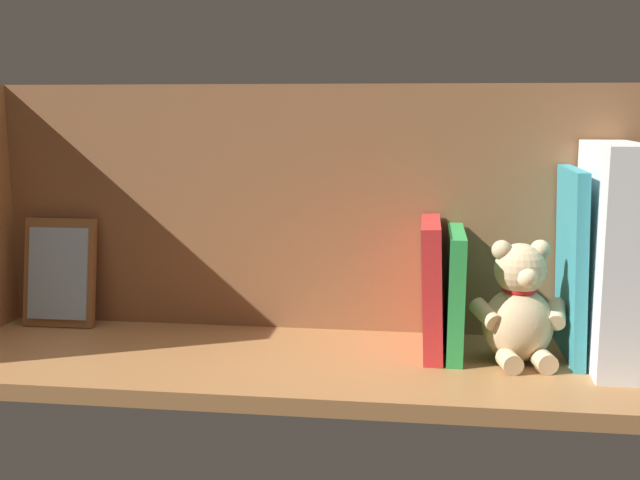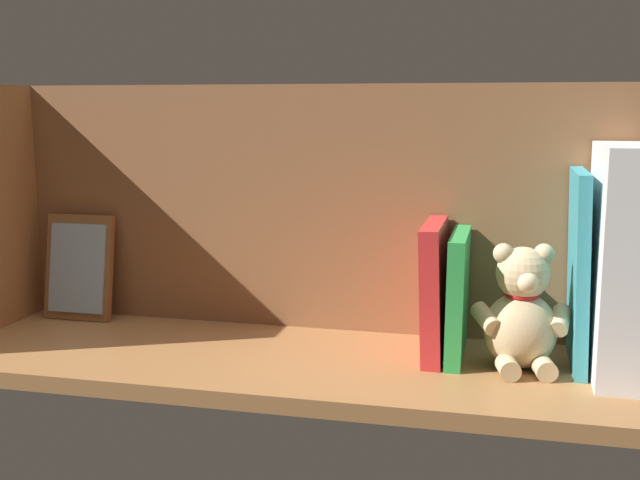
# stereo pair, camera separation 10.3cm
# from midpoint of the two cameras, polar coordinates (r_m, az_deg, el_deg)

# --- Properties ---
(ground_plane) EXTENTS (1.06, 0.32, 0.02)m
(ground_plane) POSITION_cam_midpoint_polar(r_m,az_deg,el_deg) (1.07, -2.78, -8.99)
(ground_plane) COLOR #9E6B3D
(shelf_back_panel) EXTENTS (1.06, 0.02, 0.36)m
(shelf_back_panel) POSITION_cam_midpoint_polar(r_m,az_deg,el_deg) (1.16, -1.64, 2.24)
(shelf_back_panel) COLOR brown
(shelf_back_panel) RESTS_ON ground_plane
(dictionary_thick_white) EXTENTS (0.06, 0.19, 0.29)m
(dictionary_thick_white) POSITION_cam_midpoint_polar(r_m,az_deg,el_deg) (1.06, 17.83, -1.05)
(dictionary_thick_white) COLOR silver
(dictionary_thick_white) RESTS_ON ground_plane
(book_2) EXTENTS (0.02, 0.15, 0.25)m
(book_2) POSITION_cam_midpoint_polar(r_m,az_deg,el_deg) (1.07, 15.18, -1.70)
(book_2) COLOR teal
(book_2) RESTS_ON ground_plane
(teddy_bear) EXTENTS (0.13, 0.12, 0.16)m
(teddy_bear) POSITION_cam_midpoint_polar(r_m,az_deg,el_deg) (1.05, 11.54, -4.94)
(teddy_bear) COLOR #D1B284
(teddy_bear) RESTS_ON ground_plane
(book_3) EXTENTS (0.02, 0.16, 0.17)m
(book_3) POSITION_cam_midpoint_polar(r_m,az_deg,el_deg) (1.07, 7.05, -3.77)
(book_3) COLOR green
(book_3) RESTS_ON ground_plane
(book_4) EXTENTS (0.03, 0.15, 0.18)m
(book_4) POSITION_cam_midpoint_polar(r_m,az_deg,el_deg) (1.07, 5.41, -3.40)
(book_4) COLOR red
(book_4) RESTS_ON ground_plane
(picture_frame_leaning) EXTENTS (0.11, 0.04, 0.17)m
(picture_frame_leaning) POSITION_cam_midpoint_polar(r_m,az_deg,el_deg) (1.28, -20.59, -2.25)
(picture_frame_leaning) COLOR brown
(picture_frame_leaning) RESTS_ON ground_plane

